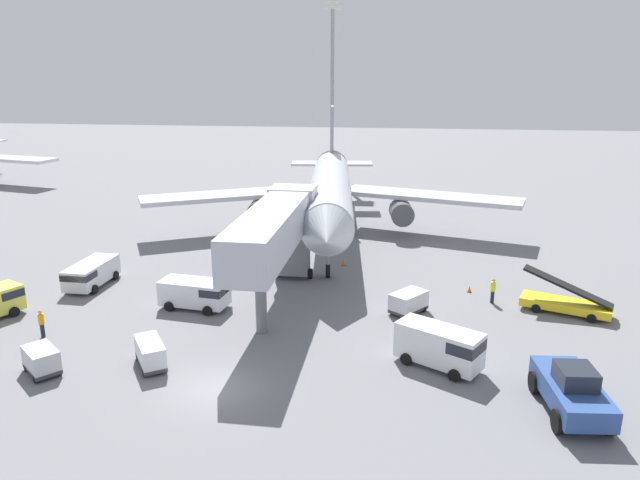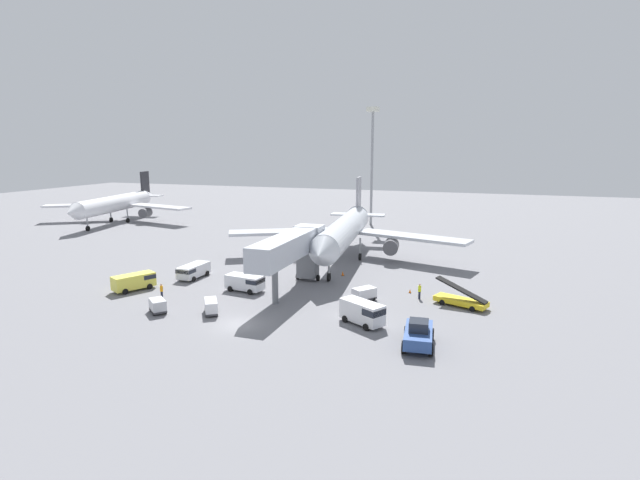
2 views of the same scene
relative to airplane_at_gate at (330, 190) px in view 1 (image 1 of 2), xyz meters
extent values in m
plane|color=slate|center=(-2.35, -29.95, -4.63)|extent=(300.00, 300.00, 0.00)
cylinder|color=silver|center=(0.14, -1.28, 0.10)|extent=(7.02, 28.33, 4.01)
cone|color=silver|center=(1.83, -16.88, 0.10)|extent=(4.26, 3.73, 3.93)
cone|color=silver|center=(-1.66, 15.23, 0.40)|extent=(4.34, 5.55, 3.81)
cube|color=gray|center=(-1.52, 13.95, 4.11)|extent=(0.80, 4.08, 6.41)
cube|color=silver|center=(0.91, 13.84, 0.60)|extent=(5.10, 3.46, 0.24)
cube|color=silver|center=(-3.87, 13.32, 0.60)|extent=(5.10, 3.46, 0.24)
cube|color=silver|center=(9.85, 2.36, -0.80)|extent=(18.13, 8.72, 0.44)
cube|color=silver|center=(-10.13, 0.19, -0.80)|extent=(17.51, 11.94, 0.44)
cylinder|color=#4C4C51|center=(6.98, 0.96, -2.21)|extent=(2.56, 3.16, 2.26)
cylinder|color=#4C4C51|center=(-7.02, -0.56, -2.21)|extent=(2.56, 3.16, 2.26)
cylinder|color=gray|center=(1.32, -12.16, -2.59)|extent=(0.28, 0.28, 2.98)
cylinder|color=black|center=(1.32, -12.16, -4.08)|extent=(0.47, 1.13, 1.10)
cylinder|color=gray|center=(2.25, 0.64, -2.59)|extent=(0.28, 0.28, 2.98)
cylinder|color=black|center=(2.25, 0.64, -4.08)|extent=(0.47, 1.13, 1.10)
cylinder|color=gray|center=(-2.33, 0.14, -2.59)|extent=(0.28, 0.28, 2.98)
cylinder|color=black|center=(-2.33, 0.14, -4.08)|extent=(0.47, 1.13, 1.10)
cube|color=#B2B7C1|center=(-1.49, -19.94, 1.15)|extent=(3.08, 14.70, 2.70)
cube|color=red|center=(-3.01, -19.93, 1.15)|extent=(0.11, 12.34, 0.44)
cube|color=#B2B7C1|center=(-1.45, -12.00, 1.15)|extent=(3.47, 2.82, 2.84)
cube|color=#232833|center=(-1.44, -10.70, 1.40)|extent=(3.30, 0.26, 0.90)
cube|color=slate|center=(-1.45, -12.60, -2.21)|extent=(2.56, 1.81, 4.03)
cylinder|color=black|center=(-2.88, -12.59, -4.23)|extent=(0.30, 0.80, 0.80)
cylinder|color=black|center=(-0.03, -12.61, -4.23)|extent=(0.30, 0.80, 0.80)
cylinder|color=slate|center=(-1.51, -22.88, -2.41)|extent=(0.70, 0.70, 4.43)
cube|color=#2D4C8E|center=(15.21, -29.60, -3.56)|extent=(2.85, 5.54, 1.04)
cube|color=#232833|center=(15.24, -29.86, -2.59)|extent=(1.81, 1.95, 0.90)
cylinder|color=black|center=(16.49, -31.22, -4.08)|extent=(0.50, 1.13, 1.10)
cylinder|color=black|center=(14.26, -31.43, -4.08)|extent=(0.50, 1.13, 1.10)
cylinder|color=black|center=(16.17, -27.76, -4.08)|extent=(0.50, 1.13, 1.10)
cylinder|color=black|center=(13.93, -27.97, -4.08)|extent=(0.50, 1.13, 1.10)
cube|color=yellow|center=(18.16, -17.05, -4.05)|extent=(6.05, 3.83, 0.55)
cube|color=black|center=(18.16, -17.05, -2.74)|extent=(5.79, 3.06, 2.02)
cylinder|color=black|center=(16.22, -17.27, -4.33)|extent=(0.64, 0.42, 0.60)
cylinder|color=black|center=(16.87, -15.60, -4.33)|extent=(0.64, 0.42, 0.60)
cylinder|color=black|center=(19.45, -18.51, -4.33)|extent=(0.64, 0.42, 0.60)
cylinder|color=black|center=(20.09, -16.84, -4.33)|extent=(0.64, 0.42, 0.60)
cube|color=#1E232D|center=(-19.28, -22.24, -3.13)|extent=(2.45, 2.28, 0.54)
cylinder|color=black|center=(-18.51, -22.78, -4.29)|extent=(0.61, 0.76, 0.68)
cube|color=white|center=(-7.01, -19.65, -3.50)|extent=(4.85, 2.58, 1.67)
cube|color=#1E232D|center=(-5.44, -19.85, -3.14)|extent=(1.73, 2.20, 0.54)
cylinder|color=black|center=(-5.46, -18.88, -4.29)|extent=(0.72, 0.44, 0.68)
cylinder|color=black|center=(-5.71, -20.79, -4.29)|extent=(0.72, 0.44, 0.68)
cylinder|color=black|center=(-8.31, -18.51, -4.29)|extent=(0.72, 0.44, 0.68)
cylinder|color=black|center=(-8.56, -20.42, -4.29)|extent=(0.72, 0.44, 0.68)
cube|color=white|center=(9.20, -25.89, -3.34)|extent=(4.97, 3.95, 2.01)
cube|color=#1E232D|center=(10.58, -26.70, -2.89)|extent=(2.23, 2.35, 0.64)
cylinder|color=black|center=(10.90, -25.89, -4.29)|extent=(0.75, 0.63, 0.68)
cylinder|color=black|center=(10.01, -27.38, -4.29)|extent=(0.75, 0.63, 0.68)
cylinder|color=black|center=(8.38, -24.40, -4.29)|extent=(0.75, 0.63, 0.68)
cylinder|color=black|center=(7.50, -25.89, -4.29)|extent=(0.75, 0.63, 0.68)
cube|color=silver|center=(-16.28, -16.53, -3.57)|extent=(2.19, 5.08, 1.53)
cube|color=#1E232D|center=(-16.33, -18.23, -3.24)|extent=(2.13, 1.66, 0.49)
cylinder|color=black|center=(-15.34, -18.11, -4.29)|extent=(0.39, 0.69, 0.68)
cylinder|color=black|center=(-17.31, -18.05, -4.29)|extent=(0.39, 0.69, 0.68)
cylinder|color=black|center=(-15.25, -15.00, -4.29)|extent=(0.39, 0.69, 0.68)
cylinder|color=black|center=(-17.22, -14.94, -4.29)|extent=(0.39, 0.69, 0.68)
cube|color=#38383D|center=(-6.55, -28.09, -4.34)|extent=(2.59, 2.99, 0.22)
cube|color=silver|center=(-6.55, -28.09, -3.68)|extent=(2.59, 2.99, 1.09)
cylinder|color=black|center=(-7.57, -27.61, -4.45)|extent=(0.30, 0.36, 0.36)
cylinder|color=black|center=(-6.63, -26.96, -4.45)|extent=(0.30, 0.36, 0.36)
cylinder|color=black|center=(-6.47, -29.21, -4.45)|extent=(0.30, 0.36, 0.36)
cylinder|color=black|center=(-5.53, -28.57, -4.45)|extent=(0.30, 0.36, 0.36)
cube|color=#38383D|center=(7.62, -18.52, -4.34)|extent=(2.76, 2.95, 0.22)
cube|color=silver|center=(7.62, -18.52, -3.69)|extent=(2.76, 2.95, 1.07)
cylinder|color=black|center=(7.62, -17.39, -4.45)|extent=(0.31, 0.36, 0.36)
cylinder|color=black|center=(8.71, -18.23, -4.45)|extent=(0.31, 0.36, 0.36)
cylinder|color=black|center=(6.52, -18.81, -4.45)|extent=(0.31, 0.36, 0.36)
cylinder|color=black|center=(7.61, -19.66, -4.45)|extent=(0.31, 0.36, 0.36)
cube|color=#38383D|center=(-12.06, -29.64, -4.34)|extent=(2.62, 2.51, 0.22)
cube|color=silver|center=(-12.06, -29.64, -3.70)|extent=(2.62, 2.51, 1.05)
cylinder|color=black|center=(-13.07, -29.62, -4.45)|extent=(0.35, 0.32, 0.36)
cylinder|color=black|center=(-12.25, -28.65, -4.45)|extent=(0.35, 0.32, 0.36)
cylinder|color=black|center=(-11.86, -30.64, -4.45)|extent=(0.35, 0.32, 0.36)
cylinder|color=black|center=(-11.04, -29.66, -4.45)|extent=(0.35, 0.32, 0.36)
cylinder|color=#1E2333|center=(13.51, -15.90, -4.19)|extent=(0.33, 0.33, 0.87)
cylinder|color=#D8EA19|center=(13.51, -15.90, -3.41)|extent=(0.44, 0.44, 0.69)
sphere|color=tan|center=(13.51, -15.90, -2.93)|extent=(0.24, 0.24, 0.24)
cylinder|color=#1E2333|center=(-14.72, -25.43, -4.21)|extent=(0.34, 0.34, 0.85)
cylinder|color=orange|center=(-14.72, -25.43, -3.45)|extent=(0.46, 0.46, 0.67)
sphere|color=tan|center=(-14.72, -25.43, -2.98)|extent=(0.23, 0.23, 0.23)
cube|color=black|center=(2.29, -8.98, -4.62)|extent=(0.41, 0.41, 0.03)
cone|color=orange|center=(2.29, -8.98, -4.30)|extent=(0.35, 0.35, 0.60)
cube|color=black|center=(12.15, -13.94, -4.62)|extent=(0.31, 0.31, 0.03)
cone|color=orange|center=(12.15, -13.94, -4.37)|extent=(0.27, 0.27, 0.46)
cube|color=black|center=(-9.01, -16.15, -4.62)|extent=(0.36, 0.36, 0.03)
cone|color=orange|center=(-9.01, -16.15, -4.34)|extent=(0.30, 0.30, 0.52)
cube|color=silver|center=(-50.59, 21.83, -0.90)|extent=(17.31, 7.15, 0.44)
cylinder|color=#93969B|center=(-4.05, 35.16, 7.69)|extent=(0.56, 0.56, 24.65)
cube|color=silver|center=(-4.05, 35.16, 20.52)|extent=(2.40, 2.40, 1.00)
camera|label=1|loc=(6.77, -55.74, 11.05)|focal=32.79mm
camera|label=2|loc=(19.99, -70.12, 12.69)|focal=27.09mm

